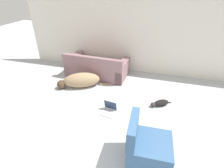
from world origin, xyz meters
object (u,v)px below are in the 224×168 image
at_px(couch, 97,68).
at_px(side_chair, 147,149).
at_px(laptop_open, 109,108).
at_px(cat, 160,103).
at_px(dog, 80,80).

relative_size(couch, side_chair, 2.27).
height_order(couch, laptop_open, couch).
relative_size(cat, laptop_open, 1.45).
bearing_deg(side_chair, laptop_open, 39.35).
bearing_deg(cat, laptop_open, -8.50).
height_order(couch, side_chair, side_chair).
height_order(cat, laptop_open, laptop_open).
distance_m(cat, side_chair, 1.58).
bearing_deg(laptop_open, dog, 151.04).
bearing_deg(couch, dog, 79.24).
bearing_deg(laptop_open, couch, 126.51).
distance_m(cat, laptop_open, 1.20).
height_order(cat, side_chair, side_chair).
relative_size(dog, side_chair, 1.63).
distance_m(couch, laptop_open, 1.83).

